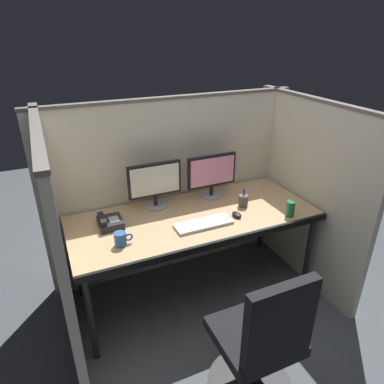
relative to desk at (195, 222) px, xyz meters
name	(u,v)px	position (x,y,z in m)	size (l,w,h in m)	color
ground_plane	(210,314)	(0.00, -0.29, -0.69)	(8.00, 8.00, 0.00)	#4C5156
cubicle_partition_rear	(174,188)	(0.00, 0.46, 0.10)	(2.21, 0.06, 1.57)	beige
cubicle_partition_left	(59,247)	(-0.99, -0.09, 0.10)	(0.06, 1.41, 1.57)	beige
cubicle_partition_right	(306,192)	(0.99, -0.09, 0.10)	(0.06, 1.41, 1.57)	beige
desk	(195,222)	(0.00, 0.00, 0.00)	(1.90, 0.80, 0.74)	tan
office_chair	(258,355)	(-0.06, -1.00, -0.33)	(0.52, 0.52, 0.97)	black
monitor_left	(155,182)	(-0.23, 0.27, 0.27)	(0.43, 0.17, 0.37)	gray
monitor_right	(212,173)	(0.27, 0.26, 0.27)	(0.43, 0.17, 0.37)	gray
keyboard_main	(204,224)	(0.00, -0.15, 0.06)	(0.43, 0.15, 0.02)	silver
computer_mouse	(237,215)	(0.29, -0.13, 0.07)	(0.06, 0.10, 0.04)	black
soda_can	(290,209)	(0.67, -0.29, 0.11)	(0.07, 0.07, 0.12)	#197233
coffee_mug	(121,239)	(-0.61, -0.15, 0.10)	(0.13, 0.08, 0.09)	#264C8C
pen_cup	(243,201)	(0.43, 0.00, 0.10)	(0.08, 0.08, 0.17)	#4C4742
desk_phone	(110,222)	(-0.63, 0.12, 0.08)	(0.17, 0.19, 0.09)	black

